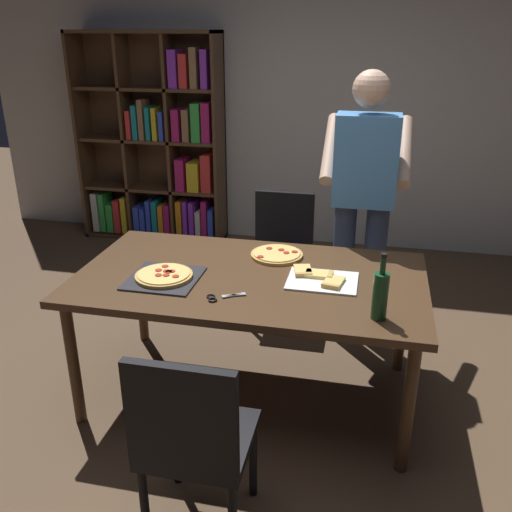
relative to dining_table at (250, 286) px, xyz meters
name	(u,v)px	position (x,y,z in m)	size (l,w,h in m)	color
ground_plane	(251,392)	(0.00, 0.00, -0.69)	(12.00, 12.00, 0.00)	brown
back_wall	(313,95)	(0.00, 2.60, 0.71)	(6.40, 0.10, 2.80)	silver
dining_table	(250,286)	(0.00, 0.00, 0.00)	(1.84, 1.03, 0.75)	#4C331E
chair_near_camera	(192,437)	(0.00, -1.00, -0.17)	(0.42, 0.42, 0.90)	black
chair_far_side	(281,249)	(0.00, 1.00, -0.17)	(0.42, 0.42, 0.90)	black
bookshelf	(159,150)	(-1.44, 2.38, 0.19)	(1.40, 0.35, 1.95)	#513823
person_serving_pizza	(363,196)	(0.55, 0.78, 0.31)	(0.55, 0.54, 1.75)	#38476B
pepperoni_pizza_on_tray	(164,276)	(-0.43, -0.14, 0.08)	(0.36, 0.36, 0.04)	#2D2D33
pizza_slices_on_towel	(321,279)	(0.37, 0.01, 0.08)	(0.36, 0.29, 0.03)	white
wine_bottle	(380,294)	(0.67, -0.33, 0.18)	(0.07, 0.07, 0.32)	#194723
kitchen_scissors	(220,297)	(-0.08, -0.29, 0.07)	(0.19, 0.14, 0.01)	silver
second_pizza_plain	(277,254)	(0.09, 0.29, 0.08)	(0.30, 0.30, 0.03)	tan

